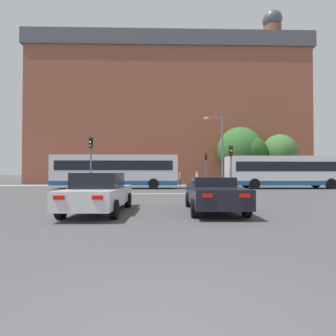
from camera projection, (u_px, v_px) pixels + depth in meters
stop_line_strip at (161, 194)px, 19.10m from camera, size 8.74×0.30×0.01m
far_pavement at (161, 185)px, 31.77m from camera, size 69.71×2.50×0.01m
brick_civic_building at (169, 115)px, 41.93m from camera, size 40.75×12.61×28.02m
car_saloon_left at (99, 192)px, 10.03m from camera, size 2.07×4.78×1.52m
car_roadster_right at (213, 194)px, 10.32m from camera, size 2.09×4.68×1.34m
bus_crossing_lead at (116, 171)px, 25.41m from camera, size 11.91×2.71×3.22m
bus_crossing_trailing at (287, 171)px, 25.56m from camera, size 11.64×2.71×3.13m
traffic_light_far_left at (114, 165)px, 30.75m from camera, size 0.26×0.31×3.68m
traffic_light_near_right at (231, 161)px, 20.18m from camera, size 0.26×0.31×3.63m
traffic_light_far_right at (206, 164)px, 31.40m from camera, size 0.26×0.31×3.90m
traffic_light_near_left at (91, 156)px, 20.29m from camera, size 0.26×0.31×4.27m
street_lamp_junction at (219, 144)px, 24.04m from camera, size 1.82×0.36×6.78m
pedestrian_waiting at (180, 178)px, 31.92m from camera, size 0.38×0.46×1.58m
pedestrian_walking_east at (197, 177)px, 32.17m from camera, size 0.37×0.46×1.71m
tree_by_building at (240, 150)px, 34.19m from camera, size 5.79×5.79×7.51m
tree_kerbside at (252, 151)px, 33.01m from camera, size 3.62×3.62×6.17m
tree_distant at (279, 152)px, 33.39m from camera, size 4.27×4.27×6.45m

